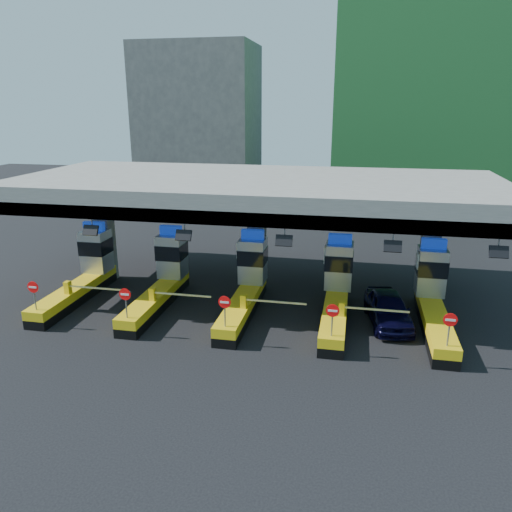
# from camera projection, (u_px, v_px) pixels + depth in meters

# --- Properties ---
(ground) EXTENTS (120.00, 120.00, 0.00)m
(ground) POSITION_uv_depth(u_px,v_px,m) (246.00, 308.00, 28.24)
(ground) COLOR black
(ground) RESTS_ON ground
(toll_canopy) EXTENTS (28.00, 12.09, 7.00)m
(toll_canopy) POSITION_uv_depth(u_px,v_px,m) (256.00, 192.00, 29.13)
(toll_canopy) COLOR slate
(toll_canopy) RESTS_ON ground
(toll_lane_far_left) EXTENTS (4.43, 8.00, 4.16)m
(toll_lane_far_left) POSITION_uv_depth(u_px,v_px,m) (85.00, 272.00, 29.99)
(toll_lane_far_left) COLOR black
(toll_lane_far_left) RESTS_ON ground
(toll_lane_left) EXTENTS (4.43, 8.00, 4.16)m
(toll_lane_left) POSITION_uv_depth(u_px,v_px,m) (164.00, 278.00, 29.04)
(toll_lane_left) COLOR black
(toll_lane_left) RESTS_ON ground
(toll_lane_center) EXTENTS (4.43, 8.00, 4.16)m
(toll_lane_center) POSITION_uv_depth(u_px,v_px,m) (247.00, 284.00, 28.09)
(toll_lane_center) COLOR black
(toll_lane_center) RESTS_ON ground
(toll_lane_right) EXTENTS (4.43, 8.00, 4.16)m
(toll_lane_right) POSITION_uv_depth(u_px,v_px,m) (337.00, 290.00, 27.14)
(toll_lane_right) COLOR black
(toll_lane_right) RESTS_ON ground
(toll_lane_far_right) EXTENTS (4.43, 8.00, 4.16)m
(toll_lane_far_right) POSITION_uv_depth(u_px,v_px,m) (433.00, 297.00, 26.19)
(toll_lane_far_right) COLOR black
(toll_lane_far_right) RESTS_ON ground
(bg_building_scaffold) EXTENTS (18.00, 12.00, 28.00)m
(bg_building_scaffold) POSITION_uv_depth(u_px,v_px,m) (425.00, 74.00, 51.82)
(bg_building_scaffold) COLOR #1E5926
(bg_building_scaffold) RESTS_ON ground
(bg_building_concrete) EXTENTS (14.00, 10.00, 18.00)m
(bg_building_concrete) POSITION_uv_depth(u_px,v_px,m) (199.00, 121.00, 61.98)
(bg_building_concrete) COLOR #4C4C49
(bg_building_concrete) RESTS_ON ground
(van) EXTENTS (2.74, 5.18, 1.68)m
(van) POSITION_uv_depth(u_px,v_px,m) (388.00, 309.00, 26.05)
(van) COLOR black
(van) RESTS_ON ground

